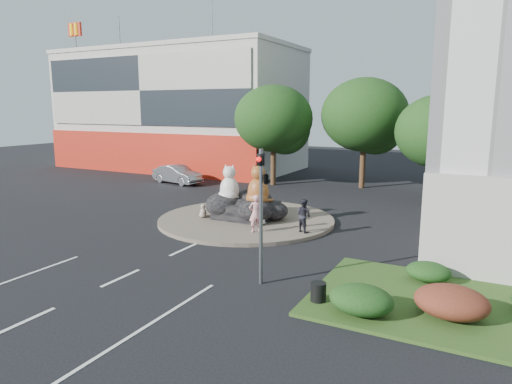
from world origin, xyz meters
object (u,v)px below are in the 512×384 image
cat_white (229,183)px  kitten_calico (203,210)px  pedestrian_pink (256,213)px  litter_bin (318,292)px  kitten_white (261,218)px  cat_tabby (258,185)px  pedestrian_dark (304,215)px  parked_car (177,174)px

cat_white → kitten_calico: size_ratio=2.67×
pedestrian_pink → litter_bin: bearing=90.1°
litter_bin → kitten_white: bearing=127.9°
kitten_calico → pedestrian_pink: bearing=6.4°
kitten_calico → cat_tabby: bearing=38.2°
cat_white → kitten_white: bearing=-24.1°
litter_bin → pedestrian_dark: bearing=115.1°
kitten_calico → cat_white: bearing=56.5°
kitten_white → pedestrian_dark: size_ratio=0.45×
litter_bin → cat_tabby: bearing=128.0°
cat_tabby → pedestrian_pink: size_ratio=1.20×
pedestrian_dark → parked_car: 18.53m
cat_tabby → litter_bin: bearing=-57.5°
kitten_white → litter_bin: size_ratio=1.21×
parked_car → cat_white: bearing=-118.8°
pedestrian_dark → parked_car: pedestrian_dark is taller
cat_white → pedestrian_pink: cat_white is taller
kitten_white → parked_car: size_ratio=0.16×
pedestrian_pink → parked_car: pedestrian_pink is taller
kitten_calico → pedestrian_pink: 4.38m
cat_tabby → pedestrian_pink: (0.95, -2.13, -1.09)m
kitten_calico → litter_bin: kitten_calico is taller
cat_tabby → litter_bin: size_ratio=3.64×
pedestrian_pink → litter_bin: (5.64, -6.31, -0.73)m
cat_white → parked_car: size_ratio=0.45×
litter_bin → kitten_calico: bearing=141.8°
pedestrian_dark → litter_bin: 8.26m
cat_white → pedestrian_pink: 3.71m
kitten_white → pedestrian_pink: bearing=-85.5°
cat_tabby → pedestrian_dark: (3.09, -0.98, -1.19)m
cat_tabby → pedestrian_dark: size_ratio=1.34×
pedestrian_pink → cat_tabby: bearing=-107.6°
pedestrian_dark → litter_bin: (3.50, -7.46, -0.62)m
kitten_calico → pedestrian_pink: size_ratio=0.42×
kitten_calico → pedestrian_dark: 6.28m
pedestrian_pink → parked_car: (-13.41, 11.23, -0.37)m
pedestrian_dark → cat_white: bearing=11.9°
litter_bin → cat_white: bearing=134.9°
kitten_calico → kitten_white: (3.72, 0.07, -0.02)m
cat_tabby → pedestrian_dark: cat_tabby is taller
cat_white → parked_car: bearing=132.3°
cat_white → cat_tabby: cat_tabby is taller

